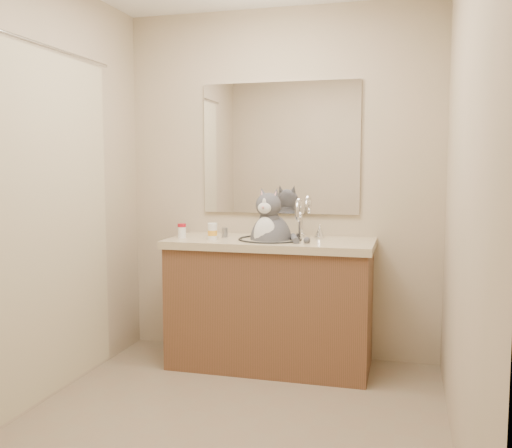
# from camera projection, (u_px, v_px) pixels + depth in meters

# --- Properties ---
(room) EXTENTS (2.22, 2.52, 2.42)m
(room) POSITION_uv_depth(u_px,v_px,m) (225.00, 192.00, 2.77)
(room) COLOR #807058
(room) RESTS_ON ground
(vanity) EXTENTS (1.34, 0.59, 1.12)m
(vanity) POSITION_uv_depth(u_px,v_px,m) (271.00, 300.00, 3.77)
(vanity) COLOR brown
(vanity) RESTS_ON ground
(mirror) EXTENTS (1.10, 0.02, 0.90)m
(mirror) POSITION_uv_depth(u_px,v_px,m) (280.00, 148.00, 3.93)
(mirror) COLOR white
(mirror) RESTS_ON room
(shower_curtain) EXTENTS (0.02, 1.30, 1.93)m
(shower_curtain) POSITION_uv_depth(u_px,v_px,m) (50.00, 220.00, 3.15)
(shower_curtain) COLOR #C3B393
(shower_curtain) RESTS_ON ground
(cat) EXTENTS (0.38, 0.36, 0.54)m
(cat) POSITION_uv_depth(u_px,v_px,m) (270.00, 237.00, 3.73)
(cat) COLOR #4B4B50
(cat) RESTS_ON vanity
(pill_bottle_redcap) EXTENTS (0.06, 0.06, 0.10)m
(pill_bottle_redcap) POSITION_uv_depth(u_px,v_px,m) (182.00, 231.00, 3.80)
(pill_bottle_redcap) COLOR white
(pill_bottle_redcap) RESTS_ON vanity
(pill_bottle_orange) EXTENTS (0.06, 0.06, 0.11)m
(pill_bottle_orange) POSITION_uv_depth(u_px,v_px,m) (212.00, 232.00, 3.72)
(pill_bottle_orange) COLOR white
(pill_bottle_orange) RESTS_ON vanity
(grey_canister) EXTENTS (0.04, 0.04, 0.06)m
(grey_canister) POSITION_uv_depth(u_px,v_px,m) (225.00, 233.00, 3.83)
(grey_canister) COLOR gray
(grey_canister) RESTS_ON vanity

